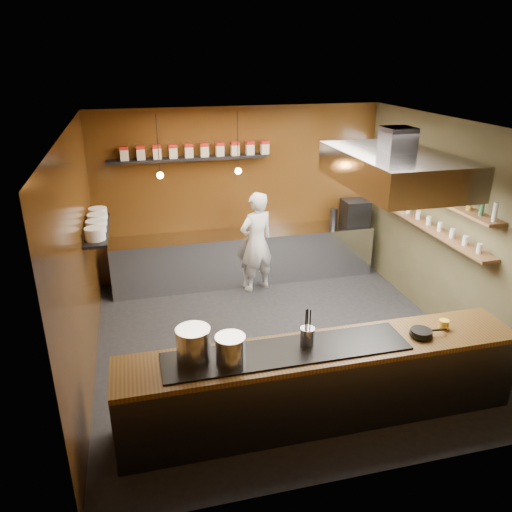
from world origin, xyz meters
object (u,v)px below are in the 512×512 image
object	(u,v)px
espresso_machine	(355,212)
extractor_hood	(395,169)
stockpot_small	(230,349)
stockpot_large	(194,344)
chef	(256,242)

from	to	relation	value
espresso_machine	extractor_hood	bearing A→B (deg)	-104.58
extractor_hood	stockpot_small	xyz separation A→B (m)	(-2.31, -1.25, -1.42)
stockpot_large	espresso_machine	world-z (taller)	espresso_machine
stockpot_small	chef	world-z (taller)	chef
extractor_hood	stockpot_small	world-z (taller)	extractor_hood
extractor_hood	chef	distance (m)	2.97
espresso_machine	chef	size ratio (longest dim) A/B	0.26
extractor_hood	espresso_machine	world-z (taller)	extractor_hood
extractor_hood	chef	xyz separation A→B (m)	(-1.19, 2.17, -1.64)
stockpot_small	espresso_machine	distance (m)	4.90
extractor_hood	stockpot_large	bearing A→B (deg)	-157.41
stockpot_large	extractor_hood	bearing A→B (deg)	22.59
stockpot_small	espresso_machine	size ratio (longest dim) A/B	0.69
stockpot_large	stockpot_small	bearing A→B (deg)	-22.56
stockpot_small	chef	size ratio (longest dim) A/B	0.18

